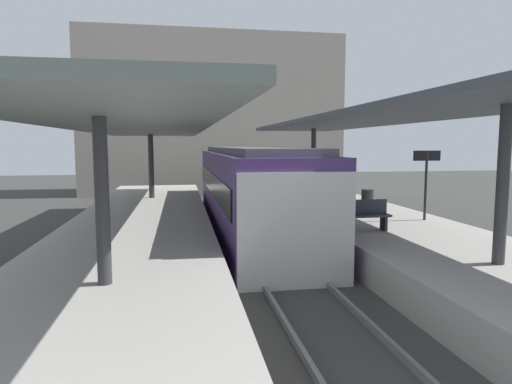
% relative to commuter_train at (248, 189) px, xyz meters
% --- Properties ---
extents(ground_plane, '(80.00, 80.00, 0.00)m').
position_rel_commuter_train_xyz_m(ground_plane, '(0.00, -3.56, -1.73)').
color(ground_plane, '#383835').
extents(platform_left, '(4.40, 28.00, 1.00)m').
position_rel_commuter_train_xyz_m(platform_left, '(-3.80, -3.56, -1.23)').
color(platform_left, '#ADA8A0').
rests_on(platform_left, ground_plane).
extents(platform_right, '(4.40, 28.00, 1.00)m').
position_rel_commuter_train_xyz_m(platform_right, '(3.80, -3.56, -1.23)').
color(platform_right, '#ADA8A0').
rests_on(platform_right, ground_plane).
extents(track_ballast, '(3.20, 28.00, 0.20)m').
position_rel_commuter_train_xyz_m(track_ballast, '(0.00, -3.56, -1.63)').
color(track_ballast, '#423F3D').
rests_on(track_ballast, ground_plane).
extents(rail_near_side, '(0.08, 28.00, 0.14)m').
position_rel_commuter_train_xyz_m(rail_near_side, '(-0.72, -3.56, -1.46)').
color(rail_near_side, slate).
rests_on(rail_near_side, track_ballast).
extents(rail_far_side, '(0.08, 28.00, 0.14)m').
position_rel_commuter_train_xyz_m(rail_far_side, '(0.72, -3.56, -1.46)').
color(rail_far_side, slate).
rests_on(rail_far_side, track_ballast).
extents(commuter_train, '(2.78, 14.10, 3.10)m').
position_rel_commuter_train_xyz_m(commuter_train, '(0.00, 0.00, 0.00)').
color(commuter_train, '#472D6B').
rests_on(commuter_train, track_ballast).
extents(canopy_left, '(4.18, 21.00, 3.02)m').
position_rel_commuter_train_xyz_m(canopy_left, '(-3.80, -2.16, 2.18)').
color(canopy_left, '#333335').
rests_on(canopy_left, platform_left).
extents(canopy_right, '(4.18, 21.00, 3.33)m').
position_rel_commuter_train_xyz_m(canopy_right, '(3.80, -2.16, 2.48)').
color(canopy_right, '#333335').
rests_on(canopy_right, platform_right).
extents(platform_bench, '(1.40, 0.41, 0.86)m').
position_rel_commuter_train_xyz_m(platform_bench, '(2.56, -4.74, -0.26)').
color(platform_bench, black).
rests_on(platform_bench, platform_right).
extents(platform_sign, '(0.90, 0.08, 2.21)m').
position_rel_commuter_train_xyz_m(platform_sign, '(5.17, -3.42, 0.90)').
color(platform_sign, '#262628').
rests_on(platform_sign, platform_right).
extents(litter_bin, '(0.44, 0.44, 0.80)m').
position_rel_commuter_train_xyz_m(litter_bin, '(4.12, -1.42, -0.33)').
color(litter_bin, '#2D2D30').
rests_on(litter_bin, platform_right).
extents(passenger_near_bench, '(0.36, 0.36, 1.61)m').
position_rel_commuter_train_xyz_m(passenger_near_bench, '(3.37, 0.58, 0.10)').
color(passenger_near_bench, maroon).
rests_on(passenger_near_bench, platform_right).
extents(station_building_backdrop, '(18.00, 6.00, 11.00)m').
position_rel_commuter_train_xyz_m(station_building_backdrop, '(-0.13, 16.44, 3.77)').
color(station_building_backdrop, '#A89E8E').
rests_on(station_building_backdrop, ground_plane).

